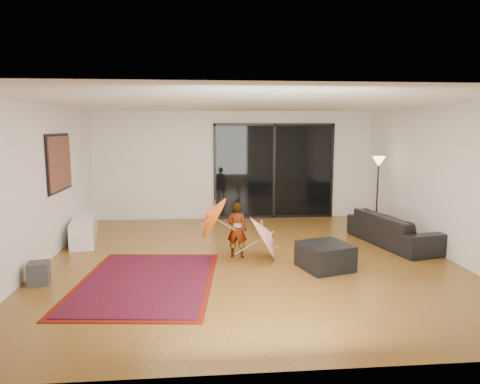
{
  "coord_description": "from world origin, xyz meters",
  "views": [
    {
      "loc": [
        -0.81,
        -7.22,
        2.31
      ],
      "look_at": [
        -0.11,
        0.69,
        1.1
      ],
      "focal_mm": 32.0,
      "sensor_mm": 36.0,
      "label": 1
    }
  ],
  "objects": [
    {
      "name": "floor",
      "position": [
        0.0,
        0.0,
        0.0
      ],
      "size": [
        7.0,
        7.0,
        0.0
      ],
      "primitive_type": "plane",
      "color": "olive",
      "rests_on": "ground"
    },
    {
      "name": "ceiling",
      "position": [
        0.0,
        0.0,
        2.7
      ],
      "size": [
        7.0,
        7.0,
        0.0
      ],
      "primitive_type": "plane",
      "rotation": [
        3.14,
        0.0,
        0.0
      ],
      "color": "white",
      "rests_on": "wall_back"
    },
    {
      "name": "wall_back",
      "position": [
        0.0,
        3.5,
        1.35
      ],
      "size": [
        7.0,
        0.0,
        7.0
      ],
      "primitive_type": "plane",
      "rotation": [
        1.57,
        0.0,
        0.0
      ],
      "color": "silver",
      "rests_on": "floor"
    },
    {
      "name": "wall_front",
      "position": [
        0.0,
        -3.5,
        1.35
      ],
      "size": [
        7.0,
        0.0,
        7.0
      ],
      "primitive_type": "plane",
      "rotation": [
        -1.57,
        0.0,
        0.0
      ],
      "color": "silver",
      "rests_on": "floor"
    },
    {
      "name": "wall_left",
      "position": [
        -3.5,
        0.0,
        1.35
      ],
      "size": [
        0.0,
        7.0,
        7.0
      ],
      "primitive_type": "plane",
      "rotation": [
        1.57,
        0.0,
        1.57
      ],
      "color": "silver",
      "rests_on": "floor"
    },
    {
      "name": "wall_right",
      "position": [
        3.5,
        0.0,
        1.35
      ],
      "size": [
        0.0,
        7.0,
        7.0
      ],
      "primitive_type": "plane",
      "rotation": [
        1.57,
        0.0,
        -1.57
      ],
      "color": "silver",
      "rests_on": "floor"
    },
    {
      "name": "sliding_door",
      "position": [
        1.0,
        3.47,
        1.2
      ],
      "size": [
        3.06,
        0.07,
        2.4
      ],
      "color": "black",
      "rests_on": "wall_back"
    },
    {
      "name": "painting",
      "position": [
        -3.46,
        1.0,
        1.65
      ],
      "size": [
        0.04,
        1.28,
        1.08
      ],
      "color": "black",
      "rests_on": "wall_left"
    },
    {
      "name": "media_console",
      "position": [
        -3.25,
        1.61,
        0.24
      ],
      "size": [
        0.76,
        1.81,
        0.49
      ],
      "primitive_type": "cube",
      "rotation": [
        0.0,
        0.0,
        0.19
      ],
      "color": "white",
      "rests_on": "floor"
    },
    {
      "name": "speaker",
      "position": [
        -3.25,
        -0.9,
        0.17
      ],
      "size": [
        0.34,
        0.34,
        0.33
      ],
      "primitive_type": "cube",
      "rotation": [
        0.0,
        0.0,
        0.19
      ],
      "color": "#424244",
      "rests_on": "floor"
    },
    {
      "name": "persian_rug",
      "position": [
        -1.68,
        -0.97,
        0.01
      ],
      "size": [
        2.25,
        2.95,
        0.02
      ],
      "rotation": [
        0.0,
        0.0,
        -0.1
      ],
      "color": "#631108",
      "rests_on": "floor"
    },
    {
      "name": "sofa",
      "position": [
        2.95,
        0.73,
        0.31
      ],
      "size": [
        1.25,
        2.23,
        0.61
      ],
      "primitive_type": "imported",
      "rotation": [
        0.0,
        0.0,
        1.79
      ],
      "color": "black",
      "rests_on": "floor"
    },
    {
      "name": "ottoman",
      "position": [
        1.18,
        -0.6,
        0.21
      ],
      "size": [
        0.92,
        0.92,
        0.42
      ],
      "primitive_type": "cube",
      "rotation": [
        0.0,
        0.0,
        0.29
      ],
      "color": "black",
      "rests_on": "floor"
    },
    {
      "name": "floor_lamp",
      "position": [
        3.1,
        1.96,
        1.31
      ],
      "size": [
        0.29,
        0.29,
        1.66
      ],
      "color": "black",
      "rests_on": "floor"
    },
    {
      "name": "child",
      "position": [
        -0.21,
        0.16,
        0.5
      ],
      "size": [
        0.42,
        0.33,
        1.0
      ],
      "primitive_type": "imported",
      "rotation": [
        0.0,
        0.0,
        2.86
      ],
      "color": "#999999",
      "rests_on": "floor"
    },
    {
      "name": "parasol_orange",
      "position": [
        -0.76,
        0.11,
        0.73
      ],
      "size": [
        0.56,
        0.81,
        0.86
      ],
      "rotation": [
        0.0,
        -1.03,
        0.0
      ],
      "color": "#EA5B0C",
      "rests_on": "child"
    },
    {
      "name": "parasol_white",
      "position": [
        0.39,
        0.01,
        0.5
      ],
      "size": [
        0.6,
        0.87,
        0.94
      ],
      "rotation": [
        0.0,
        1.05,
        0.0
      ],
      "color": "beige",
      "rests_on": "floor"
    }
  ]
}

